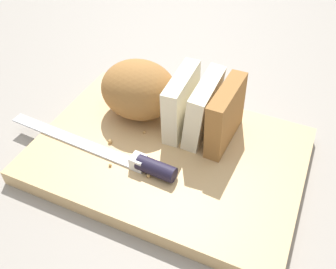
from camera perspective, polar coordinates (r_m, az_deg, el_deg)
name	(u,v)px	position (r m, az deg, el deg)	size (l,w,h in m)	color
ground_plane	(168,160)	(0.56, 0.00, -4.03)	(3.00, 3.00, 0.00)	gray
cutting_board	(168,155)	(0.55, 0.00, -3.18)	(0.39, 0.27, 0.02)	tan
bread_loaf	(162,96)	(0.57, -0.98, 5.95)	(0.22, 0.11, 0.09)	#996633
bread_knife	(130,160)	(0.52, -5.87, -3.88)	(0.29, 0.02, 0.02)	silver
crumb_near_knife	(110,165)	(0.53, -8.97, -4.71)	(0.00, 0.00, 0.00)	tan
crumb_near_loaf	(110,141)	(0.56, -8.99, -1.07)	(0.01, 0.01, 0.01)	tan
crumb_stray_left	(148,175)	(0.51, -3.18, -6.32)	(0.01, 0.01, 0.01)	tan
crumb_stray_right	(144,132)	(0.57, -3.70, 0.37)	(0.00, 0.00, 0.00)	tan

